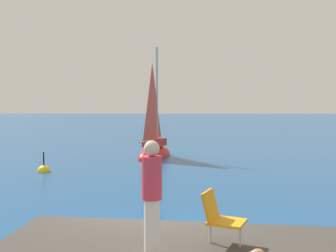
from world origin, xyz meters
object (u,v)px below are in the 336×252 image
object	(u,v)px
person_standing	(152,195)
beach_chair	(219,215)
sailboat_near	(154,151)
marker_buoy	(44,171)

from	to	relation	value
person_standing	beach_chair	world-z (taller)	person_standing
sailboat_near	person_standing	xyz separation A→B (m)	(0.77, -16.49, 1.44)
person_standing	beach_chair	xyz separation A→B (m)	(0.99, 0.48, -0.42)
sailboat_near	person_standing	world-z (taller)	sailboat_near
marker_buoy	sailboat_near	bearing A→B (deg)	45.33
person_standing	beach_chair	bearing A→B (deg)	-126.32
sailboat_near	beach_chair	bearing A→B (deg)	-152.94
sailboat_near	person_standing	distance (m)	16.57
person_standing	beach_chair	distance (m)	1.18
beach_chair	marker_buoy	distance (m)	13.11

